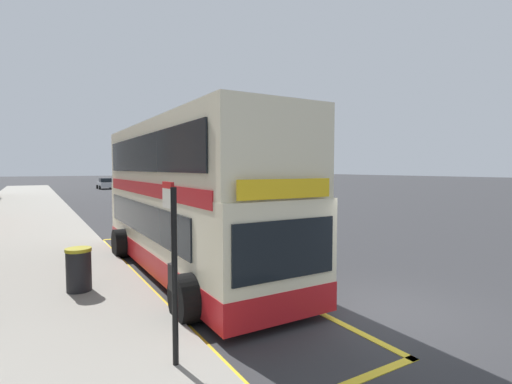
# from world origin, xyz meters

# --- Properties ---
(ground_plane) EXTENTS (260.00, 260.00, 0.00)m
(ground_plane) POSITION_xyz_m (0.00, 32.00, 0.00)
(ground_plane) COLOR #333335
(pavement_near) EXTENTS (6.00, 76.00, 0.14)m
(pavement_near) POSITION_xyz_m (-7.00, 32.00, 0.07)
(pavement_near) COLOR gray
(pavement_near) RESTS_ON ground
(double_decker_bus) EXTENTS (3.28, 10.12, 4.40)m
(double_decker_bus) POSITION_xyz_m (-2.46, 5.23, 2.06)
(double_decker_bus) COLOR beige
(double_decker_bus) RESTS_ON ground
(bus_bay_markings) EXTENTS (2.86, 13.55, 0.01)m
(bus_bay_markings) POSITION_xyz_m (-2.57, 5.07, 0.01)
(bus_bay_markings) COLOR yellow
(bus_bay_markings) RESTS_ON ground
(bus_stop_sign) EXTENTS (0.09, 0.51, 2.75)m
(bus_stop_sign) POSITION_xyz_m (-4.65, 0.01, 1.75)
(bus_stop_sign) COLOR black
(bus_stop_sign) RESTS_ON pavement_near
(parked_car_grey_ahead) EXTENTS (2.09, 4.20, 1.62)m
(parked_car_grey_ahead) POSITION_xyz_m (3.01, 29.48, 0.80)
(parked_car_grey_ahead) COLOR slate
(parked_car_grey_ahead) RESTS_ON ground
(parked_car_silver_behind) EXTENTS (2.09, 4.20, 1.62)m
(parked_car_silver_behind) POSITION_xyz_m (2.98, 54.42, 0.80)
(parked_car_silver_behind) COLOR #B2B5BA
(parked_car_silver_behind) RESTS_ON ground
(litter_bin) EXTENTS (0.60, 0.60, 1.04)m
(litter_bin) POSITION_xyz_m (-5.52, 4.44, 0.66)
(litter_bin) COLOR black
(litter_bin) RESTS_ON pavement_near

